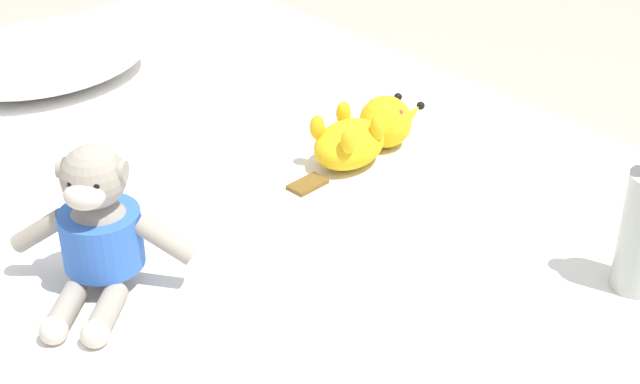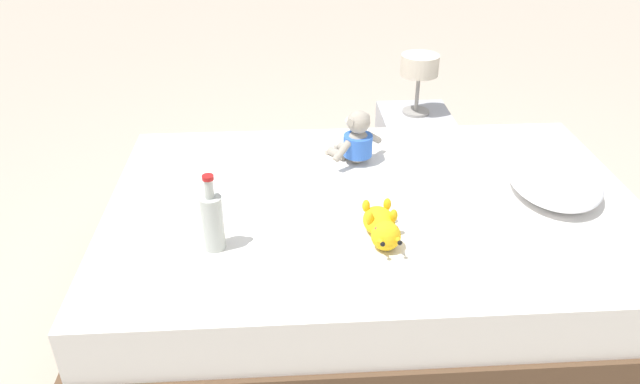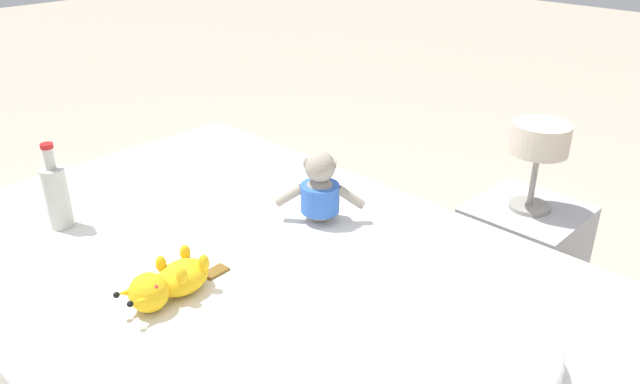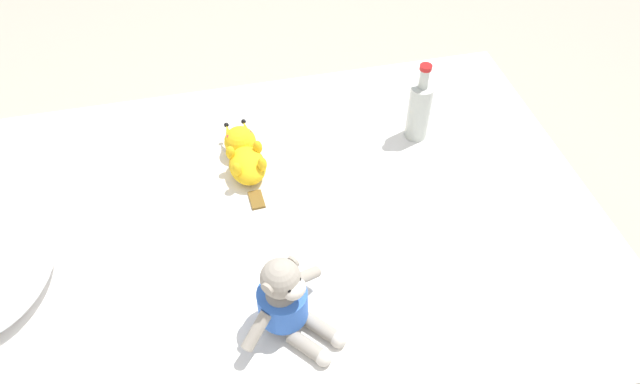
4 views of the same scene
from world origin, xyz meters
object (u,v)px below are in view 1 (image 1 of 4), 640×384
object	(u,v)px
bed	(261,314)
pillow	(44,56)
plush_yellow_creature	(365,133)
plush_monkey	(98,233)

from	to	relation	value
bed	pillow	xyz separation A→B (m)	(-0.02, 0.70, 0.31)
bed	pillow	world-z (taller)	pillow
bed	pillow	size ratio (longest dim) A/B	4.16
bed	plush_yellow_creature	distance (m)	0.39
pillow	bed	bearing A→B (deg)	-88.60
pillow	plush_yellow_creature	distance (m)	0.76
plush_monkey	bed	bearing A→B (deg)	6.28
plush_monkey	plush_yellow_creature	xyz separation A→B (m)	(0.58, 0.02, -0.05)
plush_yellow_creature	plush_monkey	bearing A→B (deg)	-177.75
bed	pillow	distance (m)	0.76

